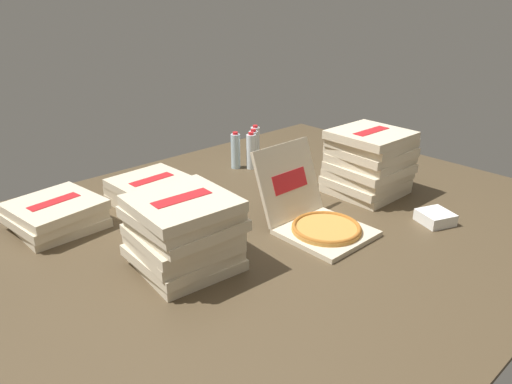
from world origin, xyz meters
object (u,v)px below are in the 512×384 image
(open_pizza_box, at_px, (315,216))
(pizza_stack_right_far, at_px, (152,191))
(pizza_stack_left_far, at_px, (56,214))
(napkin_pile, at_px, (435,217))
(water_bottle_1, at_px, (253,148))
(water_bottle_2, at_px, (255,143))
(water_bottle_3, at_px, (236,151))
(pizza_stack_left_near, at_px, (369,162))
(pizza_stack_right_mid, at_px, (184,233))
(water_bottle_0, at_px, (251,151))

(open_pizza_box, xyz_separation_m, pizza_stack_right_far, (-0.41, 0.82, -0.01))
(pizza_stack_left_far, xyz_separation_m, napkin_pile, (1.42, -1.24, -0.04))
(water_bottle_1, xyz_separation_m, water_bottle_2, (0.08, 0.07, 0.00))
(pizza_stack_left_far, relative_size, pizza_stack_right_far, 1.05)
(pizza_stack_left_far, xyz_separation_m, water_bottle_3, (1.20, 0.05, 0.05))
(open_pizza_box, height_order, pizza_stack_left_far, open_pizza_box)
(pizza_stack_left_near, relative_size, water_bottle_3, 1.71)
(pizza_stack_right_mid, bearing_deg, napkin_pile, -23.72)
(pizza_stack_right_far, bearing_deg, water_bottle_2, 9.26)
(water_bottle_0, xyz_separation_m, water_bottle_2, (0.14, 0.11, 0.00))
(water_bottle_0, relative_size, water_bottle_1, 1.00)
(water_bottle_1, height_order, water_bottle_2, same)
(pizza_stack_right_mid, relative_size, pizza_stack_left_near, 1.03)
(pizza_stack_left_near, bearing_deg, water_bottle_2, 95.67)
(water_bottle_1, distance_m, water_bottle_2, 0.10)
(water_bottle_1, bearing_deg, pizza_stack_left_far, -178.96)
(pizza_stack_right_mid, distance_m, pizza_stack_left_far, 0.78)
(pizza_stack_left_near, distance_m, pizza_stack_left_far, 1.68)
(open_pizza_box, relative_size, pizza_stack_left_far, 1.20)
(water_bottle_0, bearing_deg, pizza_stack_right_mid, -144.98)
(water_bottle_3, bearing_deg, water_bottle_2, 9.83)
(water_bottle_1, relative_size, napkin_pile, 1.62)
(pizza_stack_left_near, bearing_deg, water_bottle_3, 109.46)
(pizza_stack_right_far, bearing_deg, open_pizza_box, -63.54)
(pizza_stack_left_far, bearing_deg, pizza_stack_right_mid, -70.46)
(pizza_stack_right_far, relative_size, water_bottle_0, 1.70)
(pizza_stack_right_mid, relative_size, pizza_stack_right_far, 1.03)
(pizza_stack_left_near, height_order, water_bottle_0, pizza_stack_left_near)
(water_bottle_1, distance_m, water_bottle_3, 0.13)
(pizza_stack_right_far, relative_size, water_bottle_3, 1.70)
(water_bottle_2, bearing_deg, pizza_stack_right_far, -170.74)
(pizza_stack_right_far, relative_size, water_bottle_1, 1.70)
(pizza_stack_left_near, height_order, water_bottle_2, pizza_stack_left_near)
(pizza_stack_right_far, xyz_separation_m, napkin_pile, (0.91, -1.18, -0.04))
(pizza_stack_left_near, bearing_deg, pizza_stack_right_mid, 177.97)
(water_bottle_3, bearing_deg, water_bottle_0, -47.48)
(water_bottle_2, bearing_deg, pizza_stack_left_far, -176.36)
(pizza_stack_right_mid, bearing_deg, pizza_stack_right_far, 69.81)
(pizza_stack_left_far, relative_size, water_bottle_2, 1.79)
(pizza_stack_right_mid, xyz_separation_m, pizza_stack_right_far, (0.25, 0.67, -0.09))
(water_bottle_0, bearing_deg, water_bottle_2, 38.74)
(napkin_pile, bearing_deg, pizza_stack_right_mid, 156.28)
(pizza_stack_right_mid, relative_size, pizza_stack_left_far, 0.98)
(pizza_stack_left_far, bearing_deg, water_bottle_1, 1.04)
(water_bottle_2, distance_m, water_bottle_3, 0.21)
(water_bottle_3, bearing_deg, open_pizza_box, -107.01)
(open_pizza_box, distance_m, water_bottle_1, 0.99)
(open_pizza_box, xyz_separation_m, pizza_stack_right_mid, (-0.66, 0.15, 0.08))
(pizza_stack_right_far, bearing_deg, pizza_stack_left_near, -35.93)
(pizza_stack_left_far, bearing_deg, water_bottle_3, 2.56)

